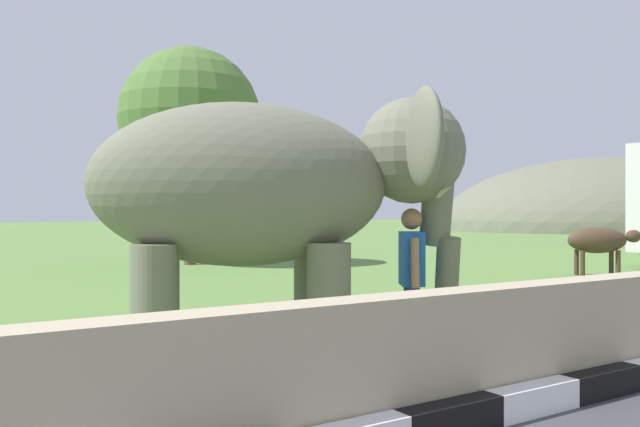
% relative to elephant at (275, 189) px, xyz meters
% --- Properties ---
extents(barrier_parapet, '(28.00, 0.36, 1.00)m').
position_rel_elephant_xyz_m(barrier_parapet, '(-1.67, -2.27, -1.36)').
color(barrier_parapet, tan).
rests_on(barrier_parapet, ground_plane).
extents(elephant, '(4.05, 3.15, 2.87)m').
position_rel_elephant_xyz_m(elephant, '(0.00, 0.00, 0.00)').
color(elephant, '#6A6D59').
rests_on(elephant, ground_plane).
extents(person_handler, '(0.43, 0.60, 1.66)m').
position_rel_elephant_xyz_m(person_handler, '(1.36, -0.59, -0.93)').
color(person_handler, navy).
rests_on(person_handler, ground_plane).
extents(cow_near, '(1.83, 1.34, 1.23)m').
position_rel_elephant_xyz_m(cow_near, '(11.53, 4.05, -0.99)').
color(cow_near, '#473323').
rests_on(cow_near, ground_plane).
extents(tree_distant, '(4.30, 4.30, 6.64)m').
position_rel_elephant_xyz_m(tree_distant, '(4.11, 12.94, 2.61)').
color(tree_distant, brown).
rests_on(tree_distant, ground_plane).
extents(hill_east, '(33.78, 27.03, 13.08)m').
position_rel_elephant_xyz_m(hill_east, '(51.33, 30.22, -1.86)').
color(hill_east, '#646752').
rests_on(hill_east, ground_plane).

